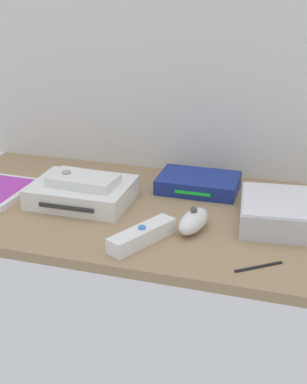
{
  "coord_description": "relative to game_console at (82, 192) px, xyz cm",
  "views": [
    {
      "loc": [
        28.66,
        -95.72,
        46.89
      ],
      "look_at": [
        0.0,
        0.0,
        4.0
      ],
      "focal_mm": 48.88,
      "sensor_mm": 36.0,
      "label": 1
    }
  ],
  "objects": [
    {
      "name": "ground_plane",
      "position": [
        15.97,
        0.6,
        -3.2
      ],
      "size": [
        100.0,
        48.0,
        2.0
      ],
      "primitive_type": "cube",
      "color": "#9E7F5B",
      "rests_on": "ground"
    },
    {
      "name": "back_wall",
      "position": [
        15.97,
        25.2,
        29.8
      ],
      "size": [
        110.0,
        1.2,
        64.0
      ],
      "primitive_type": "cube",
      "color": "silver",
      "rests_on": "ground"
    },
    {
      "name": "game_console",
      "position": [
        0.0,
        0.0,
        0.0
      ],
      "size": [
        21.1,
        16.6,
        4.4
      ],
      "rotation": [
        0.0,
        0.0,
        0.01
      ],
      "color": "white",
      "rests_on": "ground_plane"
    },
    {
      "name": "mini_computer",
      "position": [
        42.67,
        1.35,
        0.44
      ],
      "size": [
        18.78,
        18.78,
        5.3
      ],
      "rotation": [
        0.0,
        0.0,
        0.11
      ],
      "color": "silver",
      "rests_on": "ground_plane"
    },
    {
      "name": "network_router",
      "position": [
        22.79,
        13.66,
        -0.5
      ],
      "size": [
        18.04,
        12.45,
        3.4
      ],
      "rotation": [
        0.0,
        0.0,
        0.0
      ],
      "color": "navy",
      "rests_on": "ground_plane"
    },
    {
      "name": "remote_wand",
      "position": [
        18.12,
        -13.98,
        -0.69
      ],
      "size": [
        9.98,
        14.8,
        3.4
      ],
      "rotation": [
        0.0,
        0.0,
        -0.48
      ],
      "color": "white",
      "rests_on": "ground_plane"
    },
    {
      "name": "remote_nunchuk",
      "position": [
        26.1,
        -6.38,
        -0.16
      ],
      "size": [
        6.22,
        10.65,
        5.1
      ],
      "rotation": [
        0.0,
        0.0,
        -0.19
      ],
      "color": "white",
      "rests_on": "ground_plane"
    },
    {
      "name": "remote_classic_pad",
      "position": [
        0.68,
        -0.6,
        3.21
      ],
      "size": [
        14.88,
        8.91,
        2.4
      ],
      "rotation": [
        0.0,
        0.0,
        -0.06
      ],
      "color": "white",
      "rests_on": "game_console"
    },
    {
      "name": "stylus_pen",
      "position": [
        39.81,
        -16.56,
        -1.85
      ],
      "size": [
        7.7,
        5.84,
        0.7
      ],
      "primitive_type": "cylinder",
      "rotation": [
        0.0,
        1.57,
        0.63
      ],
      "color": "black",
      "rests_on": "ground_plane"
    }
  ]
}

